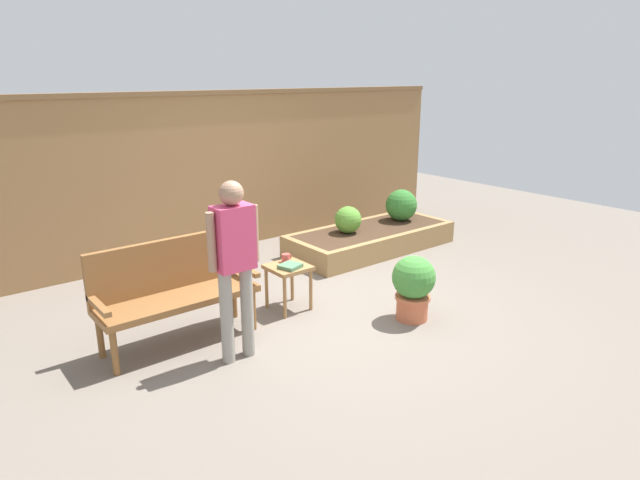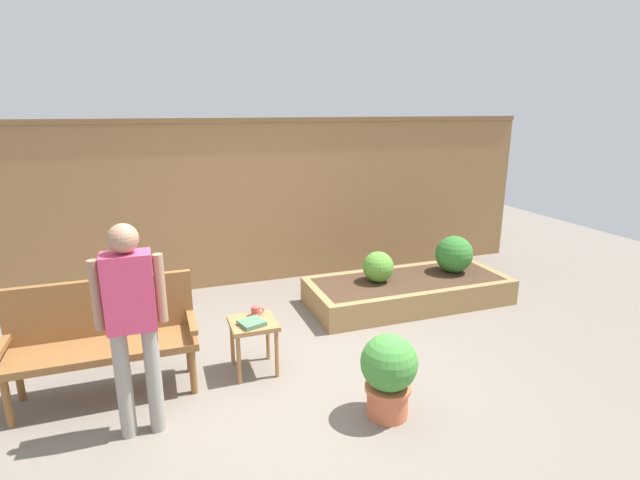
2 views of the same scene
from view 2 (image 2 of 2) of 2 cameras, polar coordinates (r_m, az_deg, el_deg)
ground_plane at (r=4.33m, az=-2.77°, el=-16.40°), size 14.00×14.00×0.00m
fence_back at (r=6.33m, az=-9.75°, el=4.36°), size 8.40×0.14×2.16m
garden_bench at (r=4.33m, az=-24.28°, el=-9.71°), size 1.44×0.48×0.94m
side_table at (r=4.34m, az=-7.88°, el=-10.49°), size 0.40×0.40×0.48m
cup_on_table at (r=4.40m, az=-7.57°, el=-8.32°), size 0.12×0.08×0.09m
book_on_table at (r=4.23m, az=-8.07°, el=-9.68°), size 0.25×0.24×0.04m
potted_boxwood at (r=3.78m, az=8.11°, el=-15.16°), size 0.43×0.43×0.66m
raised_planter_bed at (r=5.93m, az=10.36°, el=-5.92°), size 2.40×1.00×0.30m
shrub_near_bench at (r=5.69m, az=6.88°, el=-3.16°), size 0.36×0.36×0.36m
shrub_far_corner at (r=6.19m, az=15.56°, el=-1.63°), size 0.46×0.46×0.46m
person_by_bench at (r=3.55m, az=-21.40°, el=-8.07°), size 0.47×0.20×1.56m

